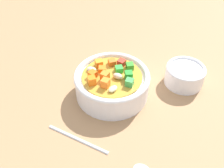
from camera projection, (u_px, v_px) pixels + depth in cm
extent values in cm
cube|color=#9E754F|center=(112.00, 97.00, 58.84)|extent=(140.00, 140.00, 2.00)
cylinder|color=white|center=(112.00, 86.00, 56.50)|extent=(15.87, 15.87, 4.86)
torus|color=white|center=(112.00, 76.00, 54.59)|extent=(16.14, 16.14, 1.22)
cylinder|color=#BB8E31|center=(112.00, 77.00, 54.70)|extent=(12.86, 12.86, 0.40)
cube|color=orange|center=(102.00, 69.00, 55.27)|extent=(1.90, 1.90, 1.12)
cube|color=orange|center=(112.00, 62.00, 57.01)|extent=(1.54, 1.54, 1.17)
cube|color=orange|center=(105.00, 76.00, 53.22)|extent=(2.14, 2.14, 1.72)
cube|color=#328A27|center=(130.00, 66.00, 55.90)|extent=(1.67, 1.67, 1.31)
cube|color=orange|center=(93.00, 74.00, 53.90)|extent=(2.07, 2.07, 1.39)
ellipsoid|color=beige|center=(118.00, 76.00, 53.65)|extent=(2.49, 2.43, 1.14)
cube|color=orange|center=(105.00, 83.00, 51.64)|extent=(2.14, 2.14, 1.80)
cube|color=#27912A|center=(129.00, 76.00, 53.28)|extent=(1.79, 1.79, 1.81)
cube|color=green|center=(129.00, 82.00, 52.01)|extent=(2.11, 2.11, 1.48)
ellipsoid|color=beige|center=(113.00, 89.00, 51.12)|extent=(2.52, 2.30, 0.86)
cube|color=green|center=(119.00, 69.00, 55.27)|extent=(1.64, 1.64, 1.19)
cube|color=orange|center=(92.00, 80.00, 52.25)|extent=(1.55, 1.55, 1.71)
cube|color=orange|center=(99.00, 63.00, 56.52)|extent=(1.60, 1.60, 1.46)
ellipsoid|color=beige|center=(92.00, 69.00, 55.38)|extent=(2.51, 2.39, 0.97)
cube|color=red|center=(121.00, 63.00, 56.63)|extent=(2.14, 2.14, 1.44)
cylinder|color=silver|center=(78.00, 139.00, 48.95)|extent=(10.08, 9.45, 0.67)
cylinder|color=white|center=(184.00, 76.00, 59.46)|extent=(8.78, 8.78, 4.03)
torus|color=white|center=(186.00, 69.00, 57.96)|extent=(8.87, 8.87, 0.70)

